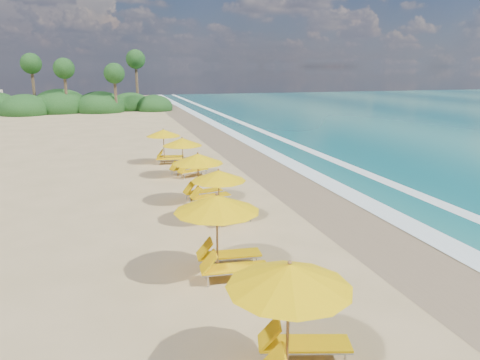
% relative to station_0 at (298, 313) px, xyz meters
% --- Properties ---
extents(ground, '(160.00, 160.00, 0.00)m').
position_rel_station_0_xyz_m(ground, '(1.97, 10.60, -1.35)').
color(ground, tan).
rests_on(ground, ground).
extents(wet_sand, '(4.00, 160.00, 0.01)m').
position_rel_station_0_xyz_m(wet_sand, '(5.97, 10.60, -1.34)').
color(wet_sand, '#856F4F').
rests_on(wet_sand, ground).
extents(surf_foam, '(4.00, 160.00, 0.01)m').
position_rel_station_0_xyz_m(surf_foam, '(8.67, 10.60, -1.32)').
color(surf_foam, white).
rests_on(surf_foam, ground).
extents(station_0, '(3.01, 2.93, 2.41)m').
position_rel_station_0_xyz_m(station_0, '(0.00, 0.00, 0.00)').
color(station_0, olive).
rests_on(station_0, ground).
extents(station_1, '(2.79, 2.62, 2.45)m').
position_rel_station_0_xyz_m(station_1, '(-0.25, 4.66, 0.02)').
color(station_1, olive).
rests_on(station_1, ground).
extents(station_2, '(2.64, 2.57, 2.11)m').
position_rel_station_0_xyz_m(station_2, '(0.82, 9.07, -0.16)').
color(station_2, olive).
rests_on(station_2, ground).
extents(station_3, '(2.69, 2.56, 2.25)m').
position_rel_station_0_xyz_m(station_3, '(0.60, 11.86, -0.09)').
color(station_3, olive).
rests_on(station_3, ground).
extents(station_4, '(2.83, 2.80, 2.17)m').
position_rel_station_0_xyz_m(station_4, '(0.72, 16.90, -0.13)').
color(station_4, olive).
rests_on(station_4, ground).
extents(station_5, '(2.54, 2.42, 2.15)m').
position_rel_station_0_xyz_m(station_5, '(0.18, 20.62, -0.14)').
color(station_5, olive).
rests_on(station_5, ground).
extents(treeline, '(25.80, 8.80, 9.74)m').
position_rel_station_0_xyz_m(treeline, '(-7.96, 56.11, -0.35)').
color(treeline, '#163D14').
rests_on(treeline, ground).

